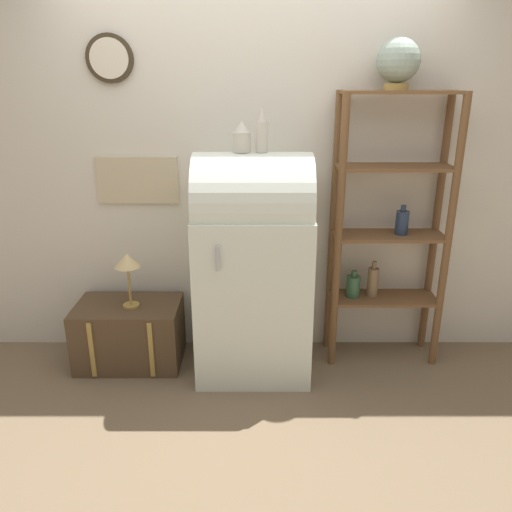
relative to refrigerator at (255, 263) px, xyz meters
name	(u,v)px	position (x,y,z in m)	size (l,w,h in m)	color
ground_plane	(255,384)	(0.00, -0.23, -0.76)	(12.00, 12.00, 0.00)	#7A664C
wall_back	(254,162)	(-0.01, 0.34, 0.60)	(7.00, 0.09, 2.70)	silver
refrigerator	(255,263)	(0.00, 0.00, 0.00)	(0.73, 0.66, 1.46)	silver
suitcase_trunk	(132,333)	(-0.85, 0.06, -0.54)	(0.70, 0.45, 0.43)	brown
shelf_unit	(390,224)	(0.89, 0.15, 0.22)	(0.75, 0.29, 1.81)	brown
globe	(401,61)	(0.86, 0.16, 1.21)	(0.26, 0.26, 0.30)	#AD8942
vase_left	(244,138)	(-0.07, 0.01, 0.79)	(0.11, 0.11, 0.18)	beige
vase_center	(264,130)	(0.05, 0.01, 0.83)	(0.07, 0.07, 0.27)	beige
desk_lamp	(129,264)	(-0.82, 0.03, -0.02)	(0.17, 0.17, 0.37)	#AD8942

